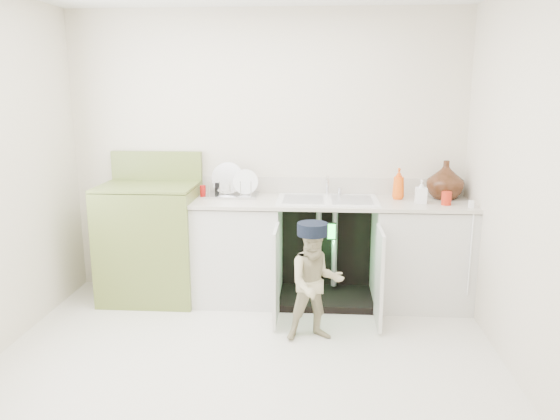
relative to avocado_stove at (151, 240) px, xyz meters
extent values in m
plane|color=silver|center=(0.99, -1.18, -0.52)|extent=(3.50, 3.50, 0.00)
cube|color=beige|center=(0.99, 0.32, 0.73)|extent=(3.50, 2.50, 0.02)
cube|color=beige|center=(0.99, -2.68, 0.73)|extent=(3.50, 2.50, 0.02)
cube|color=beige|center=(2.74, -1.18, 0.73)|extent=(2.50, 3.00, 0.02)
cube|color=silver|center=(0.74, 0.02, -0.09)|extent=(0.80, 0.60, 0.86)
cube|color=silver|center=(2.34, 0.02, -0.09)|extent=(0.80, 0.60, 0.86)
cube|color=black|center=(1.54, 0.29, -0.09)|extent=(0.80, 0.06, 0.86)
cube|color=black|center=(1.54, 0.02, -0.49)|extent=(0.80, 0.60, 0.06)
cylinder|color=gray|center=(1.47, 0.12, -0.07)|extent=(0.05, 0.05, 0.70)
cylinder|color=gray|center=(1.61, 0.12, -0.07)|extent=(0.05, 0.05, 0.70)
cylinder|color=gray|center=(1.54, 0.07, 0.10)|extent=(0.07, 0.18, 0.07)
cube|color=silver|center=(1.14, -0.48, -0.12)|extent=(0.03, 0.40, 0.76)
cube|color=silver|center=(1.94, -0.48, -0.12)|extent=(0.02, 0.40, 0.76)
cube|color=beige|center=(1.54, 0.02, 0.36)|extent=(2.44, 0.64, 0.03)
cube|color=beige|center=(1.54, 0.31, 0.45)|extent=(2.44, 0.02, 0.15)
cube|color=white|center=(1.54, 0.02, 0.37)|extent=(0.85, 0.55, 0.02)
cube|color=gray|center=(1.33, 0.02, 0.38)|extent=(0.34, 0.40, 0.01)
cube|color=gray|center=(1.74, 0.02, 0.38)|extent=(0.34, 0.40, 0.01)
cylinder|color=silver|center=(1.54, 0.24, 0.47)|extent=(0.03, 0.03, 0.17)
cylinder|color=silver|center=(1.54, 0.18, 0.54)|extent=(0.02, 0.14, 0.02)
cylinder|color=silver|center=(1.65, 0.24, 0.42)|extent=(0.04, 0.04, 0.06)
cylinder|color=white|center=(2.67, -0.29, 0.03)|extent=(0.01, 0.01, 0.70)
cube|color=white|center=(2.67, -0.20, 0.41)|extent=(0.04, 0.02, 0.06)
cube|color=silver|center=(0.70, 0.14, 0.39)|extent=(0.45, 0.30, 0.02)
cylinder|color=silver|center=(0.66, 0.16, 0.47)|extent=(0.28, 0.10, 0.27)
cylinder|color=white|center=(0.82, 0.14, 0.46)|extent=(0.22, 0.06, 0.22)
cylinder|color=silver|center=(0.52, 0.04, 0.46)|extent=(0.01, 0.01, 0.13)
cylinder|color=silver|center=(0.61, 0.04, 0.46)|extent=(0.01, 0.01, 0.13)
cylinder|color=silver|center=(0.70, 0.04, 0.46)|extent=(0.01, 0.01, 0.13)
cylinder|color=silver|center=(0.79, 0.04, 0.46)|extent=(0.01, 0.01, 0.13)
cylinder|color=silver|center=(0.88, 0.04, 0.46)|extent=(0.01, 0.01, 0.13)
imported|color=#402012|center=(2.54, 0.16, 0.54)|extent=(0.31, 0.31, 0.33)
imported|color=#F9580D|center=(2.14, 0.12, 0.51)|extent=(0.10, 0.10, 0.27)
imported|color=white|center=(2.30, -0.04, 0.47)|extent=(0.09, 0.09, 0.19)
cylinder|color=red|center=(2.50, -0.10, 0.43)|extent=(0.08, 0.08, 0.11)
cylinder|color=#AA100E|center=(0.45, 0.10, 0.43)|extent=(0.05, 0.05, 0.10)
cylinder|color=beige|center=(0.38, 0.02, 0.42)|extent=(0.06, 0.06, 0.08)
cylinder|color=black|center=(0.57, 0.14, 0.44)|extent=(0.04, 0.04, 0.12)
cube|color=white|center=(0.37, -0.08, 0.42)|extent=(0.05, 0.05, 0.09)
cube|color=olive|center=(0.00, -0.01, -0.03)|extent=(0.82, 0.65, 0.99)
cube|color=olive|center=(0.00, -0.01, 0.48)|extent=(0.82, 0.65, 0.02)
cube|color=olive|center=(0.00, 0.28, 0.62)|extent=(0.82, 0.06, 0.26)
cylinder|color=black|center=(-0.21, -0.17, 0.48)|extent=(0.18, 0.18, 0.02)
cylinder|color=silver|center=(-0.21, -0.17, 0.49)|extent=(0.22, 0.22, 0.01)
cylinder|color=black|center=(-0.21, 0.15, 0.48)|extent=(0.18, 0.18, 0.02)
cylinder|color=silver|center=(-0.21, 0.15, 0.49)|extent=(0.22, 0.22, 0.01)
cylinder|color=black|center=(0.21, -0.17, 0.48)|extent=(0.18, 0.18, 0.02)
cylinder|color=silver|center=(0.21, -0.17, 0.49)|extent=(0.22, 0.22, 0.01)
cylinder|color=black|center=(0.21, 0.15, 0.48)|extent=(0.18, 0.18, 0.02)
cylinder|color=silver|center=(0.21, 0.15, 0.49)|extent=(0.22, 0.22, 0.01)
imported|color=#B9B185|center=(1.45, -0.74, -0.09)|extent=(0.49, 0.42, 0.87)
cylinder|color=black|center=(1.45, -0.74, 0.32)|extent=(0.26, 0.26, 0.09)
cube|color=black|center=(1.42, -0.65, 0.28)|extent=(0.19, 0.13, 0.01)
cube|color=black|center=(1.57, -0.32, 0.20)|extent=(0.07, 0.01, 0.14)
cube|color=#26F23F|center=(1.57, -0.33, 0.20)|extent=(0.06, 0.00, 0.12)
camera|label=1|loc=(1.45, -4.52, 1.31)|focal=35.00mm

